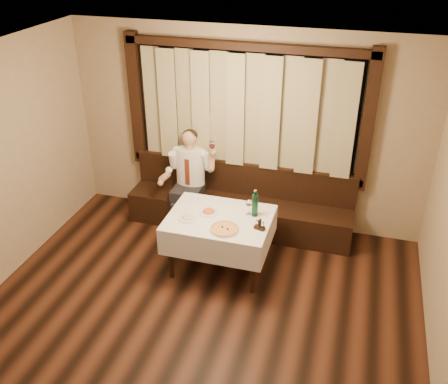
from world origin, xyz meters
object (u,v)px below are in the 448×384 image
(cruet_caddy, at_px, (260,226))
(dining_table, at_px, (219,224))
(green_bottle, at_px, (255,205))
(seated_man, at_px, (189,172))
(pasta_red, at_px, (209,210))
(pasta_cream, at_px, (188,216))
(banquette, at_px, (240,207))
(pizza, at_px, (224,229))

(cruet_caddy, bearing_deg, dining_table, -177.53)
(green_bottle, bearing_deg, seated_man, 145.44)
(seated_man, bearing_deg, green_bottle, -34.56)
(seated_man, bearing_deg, dining_table, -52.11)
(green_bottle, height_order, cruet_caddy, green_bottle)
(dining_table, height_order, pasta_red, pasta_red)
(dining_table, bearing_deg, cruet_caddy, -13.56)
(pasta_cream, bearing_deg, pasta_red, 45.25)
(green_bottle, xyz_separation_m, seated_man, (-1.13, 0.78, -0.08))
(banquette, xyz_separation_m, pasta_cream, (-0.36, -1.17, 0.48))
(banquette, bearing_deg, dining_table, -90.00)
(pasta_cream, bearing_deg, seated_man, 108.81)
(banquette, bearing_deg, pasta_cream, -107.15)
(pasta_cream, height_order, green_bottle, green_bottle)
(pasta_cream, height_order, seated_man, seated_man)
(pizza, distance_m, cruet_caddy, 0.41)
(seated_man, bearing_deg, pasta_red, -56.92)
(pizza, distance_m, pasta_cream, 0.51)
(banquette, bearing_deg, cruet_caddy, -65.28)
(pizza, bearing_deg, pasta_cream, 166.58)
(pasta_cream, relative_size, cruet_caddy, 1.68)
(pizza, distance_m, seated_man, 1.48)
(banquette, relative_size, pizza, 8.90)
(seated_man, bearing_deg, cruet_caddy, -40.19)
(banquette, relative_size, dining_table, 2.52)
(dining_table, xyz_separation_m, green_bottle, (0.41, 0.15, 0.26))
(banquette, xyz_separation_m, green_bottle, (0.41, -0.87, 0.60))
(dining_table, relative_size, pasta_red, 5.13)
(pasta_red, relative_size, cruet_caddy, 1.82)
(green_bottle, bearing_deg, pizza, -122.65)
(banquette, height_order, cruet_caddy, banquette)
(pasta_red, relative_size, green_bottle, 0.70)
(banquette, xyz_separation_m, pasta_red, (-0.16, -0.96, 0.48))
(green_bottle, xyz_separation_m, cruet_caddy, (0.12, -0.28, -0.10))
(pasta_red, relative_size, pasta_cream, 1.08)
(green_bottle, relative_size, seated_man, 0.25)
(pasta_red, height_order, seated_man, seated_man)
(seated_man, bearing_deg, pasta_cream, -71.19)
(pizza, distance_m, pasta_red, 0.44)
(dining_table, bearing_deg, pizza, -62.02)
(pizza, relative_size, green_bottle, 1.01)
(green_bottle, bearing_deg, dining_table, -159.26)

